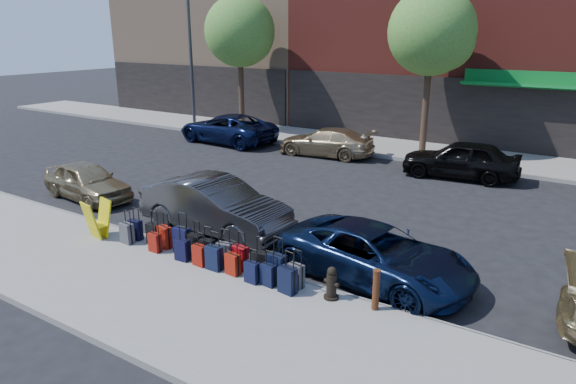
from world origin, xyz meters
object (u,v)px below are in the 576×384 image
Objects in this scene: bollard at (376,289)px; car_near_2 at (376,255)px; display_rack at (98,220)px; fire_hydrant at (332,284)px; streetlight at (193,47)px; suitcase_front_5 at (207,250)px; car_far_0 at (227,128)px; tree_center at (435,34)px; car_near_0 at (87,181)px; car_near_1 at (215,205)px; car_far_1 at (326,142)px; car_far_2 at (461,159)px; tree_left at (242,33)px.

car_near_2 reaches higher than bollard.
display_rack is at bearing -176.08° from bollard.
fire_hydrant is 1.58m from car_near_2.
car_near_2 is (16.51, -12.09, -4.02)m from streetlight.
fire_hydrant is (3.46, -0.04, 0.06)m from suitcase_front_5.
suitcase_front_5 is 0.16× the size of car_far_0.
tree_center is 10.98m from car_far_0.
car_near_0 is 0.80× the size of car_near_1.
bollard is at bearing -38.30° from streetlight.
streetlight is 1.73× the size of car_near_2.
suitcase_front_5 is 0.19× the size of car_far_1.
car_near_0 reaches higher than display_rack.
fire_hydrant is at bearing 176.13° from car_near_2.
bollard is at bearing 27.25° from car_far_1.
car_far_2 is at bearing -51.13° from tree_center.
car_far_0 is 1.20× the size of car_far_1.
suitcase_front_5 is 2.34m from car_near_1.
tree_left is at bearing 35.42° from car_near_1.
display_rack is 4.18m from car_near_0.
tree_left is 19.24m from car_near_2.
suitcase_front_5 is 1.20× the size of fire_hydrant.
fire_hydrant is 0.13× the size of car_far_0.
bollard is at bearing -45.07° from tree_left.
display_rack is (-6.93, -0.46, 0.18)m from fire_hydrant.
suitcase_front_5 is 14.66m from car_far_0.
display_rack is 0.28× the size of car_near_0.
tree_left is 18.02m from suitcase_front_5.
fire_hydrant is 13.61m from car_far_1.
car_near_1 is (5.63, 0.11, 0.13)m from car_near_0.
car_far_1 is (-3.89, -2.44, -4.77)m from tree_center.
car_far_2 is (12.85, -2.92, -4.66)m from tree_left.
car_far_1 is at bearing 99.22° from suitcase_front_5.
tree_center is 13.99m from car_near_2.
tree_left and tree_center have the same top height.
car_far_2 reaches higher than fire_hydrant.
car_far_1 is at bearing 11.60° from car_near_1.
tree_center is at bearing 2.98° from streetlight.
car_far_1 is at bearing 99.71° from display_rack.
streetlight reaches higher than display_rack.
display_rack is 3.19m from car_near_1.
car_near_1 is 0.87× the size of car_far_0.
car_near_1 is at bearing -31.21° from car_far_2.
car_near_2 is 1.04× the size of car_far_2.
car_far_0 is (0.91, -2.62, -4.67)m from tree_left.
car_near_0 is at bearing -52.58° from car_far_2.
car_near_2 is (3.07, -12.79, -4.77)m from tree_center.
tree_center is 1.58× the size of car_near_2.
car_near_0 is at bearing 92.26° from car_near_1.
suitcase_front_5 reaches higher than fire_hydrant.
tree_center is 8.48× the size of suitcase_front_5.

